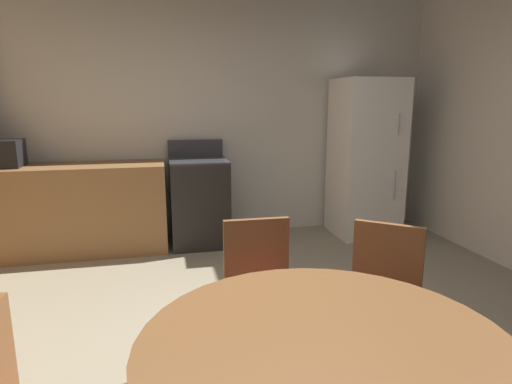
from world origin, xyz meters
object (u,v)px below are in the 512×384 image
refrigerator (365,158)px  dining_table (324,383)px  oven_range (199,201)px  chair_north (261,288)px  chair_northeast (382,295)px

refrigerator → dining_table: bearing=-118.4°
oven_range → chair_north: bearing=-86.9°
chair_north → chair_northeast: bearing=70.7°
oven_range → chair_northeast: size_ratio=1.26×
oven_range → refrigerator: refrigerator is taller
dining_table → refrigerator: bearing=61.6°
oven_range → dining_table: 3.33m
chair_north → refrigerator: bearing=143.2°
oven_range → dining_table: oven_range is taller
dining_table → chair_northeast: (0.63, 0.77, -0.11)m
refrigerator → dining_table: 3.73m
refrigerator → chair_north: bearing=-127.7°
refrigerator → chair_north: (-1.75, -2.27, -0.38)m
chair_north → chair_northeast: (0.62, -0.23, 0.00)m
chair_north → chair_northeast: size_ratio=1.00×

